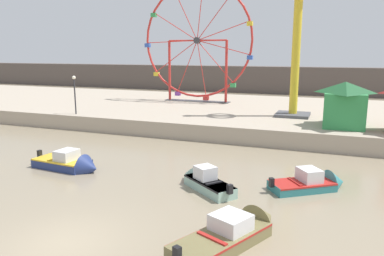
% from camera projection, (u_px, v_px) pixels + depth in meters
% --- Properties ---
extents(ground_plane, '(240.00, 240.00, 0.00)m').
position_uv_depth(ground_plane, '(65.00, 242.00, 13.59)').
color(ground_plane, gray).
extents(quay_promenade, '(110.00, 21.50, 1.29)m').
position_uv_depth(quay_promenade, '(244.00, 113.00, 38.23)').
color(quay_promenade, tan).
rests_on(quay_promenade, ground_plane).
extents(distant_town_skyline, '(140.00, 3.00, 4.40)m').
position_uv_depth(distant_town_skyline, '(282.00, 80.00, 62.27)').
color(distant_town_skyline, '#564C47').
rests_on(distant_town_skyline, ground_plane).
extents(motorboat_seafoam, '(3.76, 3.23, 1.44)m').
position_uv_depth(motorboat_seafoam, '(203.00, 181.00, 18.98)').
color(motorboat_seafoam, '#93BCAD').
rests_on(motorboat_seafoam, ground_plane).
extents(motorboat_teal_painted, '(4.01, 3.45, 1.54)m').
position_uv_depth(motorboat_teal_painted, '(315.00, 183.00, 18.84)').
color(motorboat_teal_painted, teal).
rests_on(motorboat_teal_painted, ground_plane).
extents(motorboat_navy_blue, '(4.52, 1.86, 1.60)m').
position_uv_depth(motorboat_navy_blue, '(72.00, 164.00, 21.96)').
color(motorboat_navy_blue, navy).
rests_on(motorboat_navy_blue, ground_plane).
extents(motorboat_olive_wood, '(3.43, 5.21, 1.55)m').
position_uv_depth(motorboat_olive_wood, '(238.00, 230.00, 13.80)').
color(motorboat_olive_wood, olive).
rests_on(motorboat_olive_wood, ground_plane).
extents(ferris_wheel_red_frame, '(12.57, 1.20, 12.89)m').
position_uv_depth(ferris_wheel_red_frame, '(197.00, 42.00, 41.16)').
color(ferris_wheel_red_frame, red).
rests_on(ferris_wheel_red_frame, quay_promenade).
extents(drop_tower_yellow_tower, '(2.80, 2.80, 15.97)m').
position_uv_depth(drop_tower_yellow_tower, '(297.00, 24.00, 31.19)').
color(drop_tower_yellow_tower, gold).
rests_on(drop_tower_yellow_tower, quay_promenade).
extents(carnival_booth_green_kiosk, '(3.23, 3.83, 3.32)m').
position_uv_depth(carnival_booth_green_kiosk, '(344.00, 103.00, 27.76)').
color(carnival_booth_green_kiosk, '#33934C').
rests_on(carnival_booth_green_kiosk, quay_promenade).
extents(promenade_lamp_near, '(0.32, 0.32, 3.40)m').
position_uv_depth(promenade_lamp_near, '(75.00, 89.00, 33.33)').
color(promenade_lamp_near, '#2D2D33').
rests_on(promenade_lamp_near, quay_promenade).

